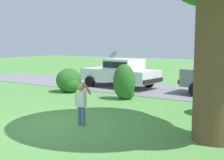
% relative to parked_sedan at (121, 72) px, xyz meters
% --- Properties ---
extents(ground_plane, '(80.00, 80.00, 0.00)m').
position_rel_parked_sedan_xyz_m(ground_plane, '(2.53, -7.35, -0.85)').
color(ground_plane, '#518E42').
extents(driveway_strip, '(28.00, 4.40, 0.02)m').
position_rel_parked_sedan_xyz_m(driveway_strip, '(2.53, 0.29, -0.84)').
color(driveway_strip, slate).
rests_on(driveway_strip, ground).
extents(shrub_near_tree, '(1.24, 1.32, 1.16)m').
position_rel_parked_sedan_xyz_m(shrub_near_tree, '(-1.26, -2.73, -0.31)').
color(shrub_near_tree, '#286023').
rests_on(shrub_near_tree, ground).
extents(shrub_centre_left, '(0.98, 0.89, 1.50)m').
position_rel_parked_sedan_xyz_m(shrub_centre_left, '(2.00, -2.87, -0.15)').
color(shrub_centre_left, '#286023').
rests_on(shrub_centre_left, ground).
extents(parked_sedan, '(4.54, 2.39, 1.56)m').
position_rel_parked_sedan_xyz_m(parked_sedan, '(0.00, 0.00, 0.00)').
color(parked_sedan, white).
rests_on(parked_sedan, ground).
extents(child_thrower, '(0.44, 0.29, 1.29)m').
position_rel_parked_sedan_xyz_m(child_thrower, '(3.09, -7.04, -0.13)').
color(child_thrower, '#4C608C').
rests_on(child_thrower, ground).
extents(frisbee, '(0.33, 0.24, 0.27)m').
position_rel_parked_sedan_xyz_m(frisbee, '(3.42, -5.91, 1.17)').
color(frisbee, '#1EB7B2').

